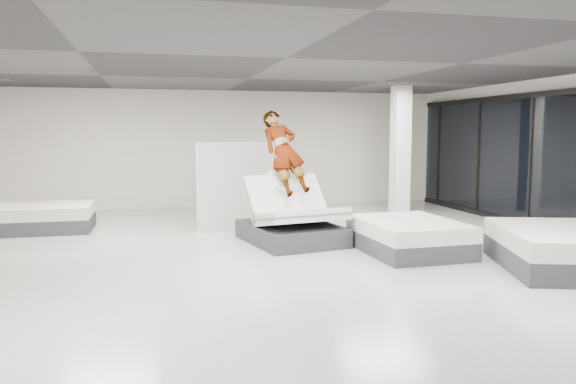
# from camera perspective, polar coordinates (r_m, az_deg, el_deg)

# --- Properties ---
(room) EXTENTS (14.00, 14.04, 3.20)m
(room) POSITION_cam_1_polar(r_m,az_deg,el_deg) (8.74, -0.16, 3.00)
(room) COLOR beige
(room) RESTS_ON ground
(hero_bed) EXTENTS (1.88, 2.27, 1.35)m
(hero_bed) POSITION_cam_1_polar(r_m,az_deg,el_deg) (10.53, 0.38, -3.05)
(hero_bed) COLOR #323136
(hero_bed) RESTS_ON floor
(person) EXTENTS (1.00, 1.87, 1.31)m
(person) POSITION_cam_1_polar(r_m,az_deg,el_deg) (10.73, -0.39, 2.13)
(person) COLOR slate
(person) RESTS_ON hero_bed
(remote) EXTENTS (0.08, 0.15, 0.08)m
(remote) POSITION_cam_1_polar(r_m,az_deg,el_deg) (10.52, 1.49, 0.78)
(remote) COLOR black
(remote) RESTS_ON person
(divider_panel) EXTENTS (2.01, 0.60, 1.86)m
(divider_panel) POSITION_cam_1_polar(r_m,az_deg,el_deg) (12.04, -4.59, 0.66)
(divider_panel) COLOR silver
(divider_panel) RESTS_ON floor
(flat_bed_right_far) EXTENTS (1.60, 2.09, 0.56)m
(flat_bed_right_far) POSITION_cam_1_polar(r_m,az_deg,el_deg) (9.94, 12.16, -4.43)
(flat_bed_right_far) COLOR #323136
(flat_bed_right_far) RESTS_ON floor
(flat_bed_right_near) EXTENTS (2.30, 2.67, 0.62)m
(flat_bed_right_near) POSITION_cam_1_polar(r_m,az_deg,el_deg) (9.48, 26.01, -5.24)
(flat_bed_right_near) COLOR #323136
(flat_bed_right_near) RESTS_ON floor
(flat_bed_left_far) EXTENTS (2.00, 1.50, 0.55)m
(flat_bed_left_far) POSITION_cam_1_polar(r_m,az_deg,el_deg) (12.90, -23.66, -2.42)
(flat_bed_left_far) COLOR #323136
(flat_bed_left_far) RESTS_ON floor
(column) EXTENTS (0.40, 0.40, 3.20)m
(column) POSITION_cam_1_polar(r_m,az_deg,el_deg) (14.33, 11.33, 4.11)
(column) COLOR silver
(column) RESTS_ON floor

